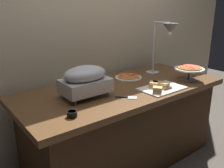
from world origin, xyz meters
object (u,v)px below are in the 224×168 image
at_px(pizza_plate_front, 128,77).
at_px(serving_spatula, 127,97).
at_px(heat_lamp, 167,34).
at_px(sauce_cup_near, 72,114).
at_px(chafing_dish, 85,80).
at_px(pizza_plate_center, 189,69).
at_px(sandwich_platter, 160,87).

distance_m(pizza_plate_front, serving_spatula, 0.54).
height_order(heat_lamp, pizza_plate_front, heat_lamp).
height_order(heat_lamp, serving_spatula, heat_lamp).
xyz_separation_m(pizza_plate_front, sauce_cup_near, (-0.88, -0.43, 0.01)).
xyz_separation_m(chafing_dish, pizza_plate_center, (1.02, -0.23, -0.03)).
xyz_separation_m(pizza_plate_center, serving_spatula, (-0.78, 0.01, -0.10)).
relative_size(heat_lamp, serving_spatula, 3.69).
xyz_separation_m(heat_lamp, serving_spatula, (-0.71, -0.23, -0.42)).
xyz_separation_m(chafing_dish, heat_lamp, (0.95, 0.01, 0.28)).
xyz_separation_m(heat_lamp, sauce_cup_near, (-1.21, -0.27, -0.40)).
relative_size(heat_lamp, sandwich_platter, 1.37).
height_order(pizza_plate_front, serving_spatula, pizza_plate_front).
bearing_deg(chafing_dish, sauce_cup_near, -135.84).
bearing_deg(chafing_dish, pizza_plate_front, 16.26).
height_order(chafing_dish, serving_spatula, chafing_dish).
relative_size(pizza_plate_front, sandwich_platter, 0.68).
distance_m(heat_lamp, serving_spatula, 0.85).
xyz_separation_m(sandwich_platter, sauce_cup_near, (-0.87, -0.01, 0.00)).
bearing_deg(chafing_dish, pizza_plate_center, -12.61).
bearing_deg(serving_spatula, sauce_cup_near, -176.00).
bearing_deg(pizza_plate_front, serving_spatula, -132.56).
xyz_separation_m(heat_lamp, pizza_plate_center, (0.07, -0.24, -0.31)).
height_order(heat_lamp, sandwich_platter, heat_lamp).
height_order(sauce_cup_near, serving_spatula, sauce_cup_near).
relative_size(heat_lamp, sauce_cup_near, 7.84).
distance_m(chafing_dish, heat_lamp, 0.99).
bearing_deg(pizza_plate_center, sauce_cup_near, -178.78).
relative_size(pizza_plate_center, sauce_cup_near, 4.10).
bearing_deg(sauce_cup_near, pizza_plate_front, 26.41).
height_order(sandwich_platter, serving_spatula, sandwich_platter).
bearing_deg(serving_spatula, pizza_plate_front, 47.44).
bearing_deg(chafing_dish, sandwich_platter, -21.92).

